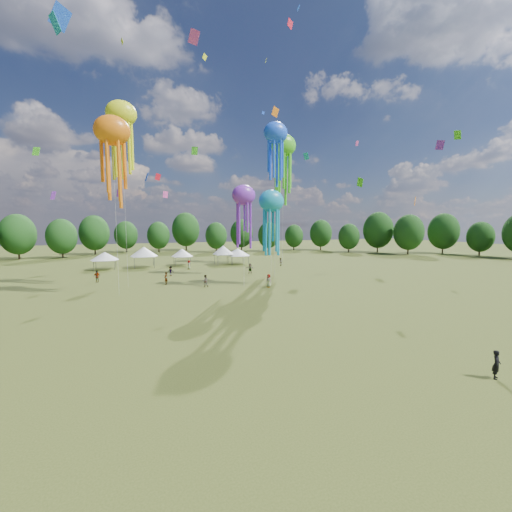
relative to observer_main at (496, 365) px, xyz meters
name	(u,v)px	position (x,y,z in m)	size (l,w,h in m)	color
ground	(360,383)	(-7.86, 2.47, -0.86)	(300.00, 300.00, 0.00)	#384416
observer_main	(496,365)	(0.00, 0.00, 0.00)	(0.63, 0.41, 1.72)	black
spectator_near	(205,281)	(-10.36, 33.66, 0.03)	(0.86, 0.67, 1.77)	gray
spectators_far	(214,270)	(-6.64, 43.68, 0.05)	(36.74, 24.18, 1.92)	gray
festival_tents	(179,252)	(-10.85, 58.82, 2.20)	(33.59, 7.06, 4.45)	#47474C
show_kites	(244,161)	(-1.34, 42.37, 19.39)	(39.14, 25.79, 29.42)	orange
small_kites	(222,110)	(-4.62, 44.32, 28.25)	(75.45, 65.06, 46.13)	orange
treeline	(172,236)	(-11.73, 64.99, 5.69)	(201.57, 95.24, 13.43)	#38281C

